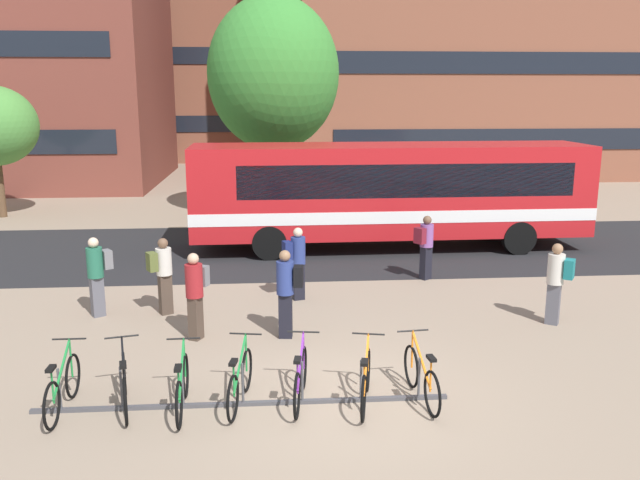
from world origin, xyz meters
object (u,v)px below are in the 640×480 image
at_px(commuter_olive_pack_2, 163,271).
at_px(street_tree_1, 273,74).
at_px(parked_bicycle_green_3, 240,382).
at_px(commuter_navy_pack_1, 297,259).
at_px(city_bus, 388,191).
at_px(commuter_grey_pack_6, 195,290).
at_px(parked_bicycle_green_0, 63,388).
at_px(parked_bicycle_orange_6, 421,378).
at_px(commuter_grey_pack_0, 97,271).
at_px(parked_bicycle_green_2, 182,388).
at_px(commuter_maroon_pack_4, 426,243).
at_px(parked_bicycle_black_1, 125,385).
at_px(parked_bicycle_purple_4, 300,379).
at_px(commuter_teal_pack_3, 557,278).
at_px(parked_bicycle_orange_5, 366,382).
at_px(commuter_black_pack_5, 287,288).

relative_size(commuter_olive_pack_2, street_tree_1, 0.21).
bearing_deg(parked_bicycle_green_3, street_tree_1, 7.17).
distance_m(parked_bicycle_green_3, commuter_navy_pack_1, 5.38).
bearing_deg(city_bus, commuter_grey_pack_6, 54.69).
relative_size(parked_bicycle_green_0, parked_bicycle_orange_6, 1.00).
bearing_deg(commuter_grey_pack_0, parked_bicycle_green_2, 84.21).
xyz_separation_m(parked_bicycle_green_2, commuter_grey_pack_0, (-2.35, 4.56, 0.62)).
xyz_separation_m(commuter_olive_pack_2, commuter_maroon_pack_4, (6.30, 2.25, -0.02)).
bearing_deg(city_bus, parked_bicycle_orange_6, 82.22).
bearing_deg(commuter_maroon_pack_4, parked_bicycle_black_1, -168.54).
xyz_separation_m(parked_bicycle_purple_4, commuter_navy_pack_1, (0.17, 5.22, 0.60)).
xyz_separation_m(commuter_teal_pack_3, commuter_grey_pack_6, (-7.36, -0.25, 0.01)).
relative_size(parked_bicycle_orange_5, commuter_grey_pack_0, 0.97).
bearing_deg(commuter_black_pack_5, parked_bicycle_orange_6, 131.37).
relative_size(commuter_maroon_pack_4, commuter_grey_pack_6, 0.96).
xyz_separation_m(commuter_olive_pack_2, commuter_teal_pack_3, (8.22, -1.27, 0.01)).
relative_size(city_bus, commuter_teal_pack_3, 6.98).
bearing_deg(commuter_navy_pack_1, parked_bicycle_black_1, -135.43).
bearing_deg(commuter_grey_pack_6, commuter_navy_pack_1, 165.20).
height_order(parked_bicycle_black_1, parked_bicycle_orange_6, same).
height_order(city_bus, commuter_olive_pack_2, city_bus).
relative_size(city_bus, parked_bicycle_orange_5, 7.11).
xyz_separation_m(commuter_teal_pack_3, commuter_maroon_pack_4, (-1.92, 3.52, -0.03)).
distance_m(parked_bicycle_green_3, parked_bicycle_orange_6, 2.83).
height_order(parked_bicycle_green_3, parked_bicycle_purple_4, same).
bearing_deg(commuter_navy_pack_1, parked_bicycle_green_0, -142.33).
height_order(parked_bicycle_green_2, commuter_navy_pack_1, commuter_navy_pack_1).
bearing_deg(parked_bicycle_orange_6, commuter_olive_pack_2, 40.49).
relative_size(commuter_grey_pack_0, commuter_olive_pack_2, 1.03).
relative_size(commuter_navy_pack_1, commuter_teal_pack_3, 0.99).
distance_m(city_bus, parked_bicycle_purple_4, 10.80).
height_order(commuter_navy_pack_1, commuter_olive_pack_2, commuter_navy_pack_1).
height_order(parked_bicycle_orange_6, commuter_olive_pack_2, commuter_olive_pack_2).
relative_size(commuter_navy_pack_1, commuter_grey_pack_6, 0.99).
xyz_separation_m(parked_bicycle_purple_4, commuter_olive_pack_2, (-2.76, 4.40, 0.60)).
xyz_separation_m(parked_bicycle_purple_4, commuter_black_pack_5, (-0.12, 2.80, 0.64)).
bearing_deg(parked_bicycle_orange_6, commuter_grey_pack_6, 46.39).
bearing_deg(parked_bicycle_green_2, parked_bicycle_purple_4, -86.92).
bearing_deg(commuter_grey_pack_0, commuter_black_pack_5, 125.20).
bearing_deg(commuter_maroon_pack_4, commuter_navy_pack_1, 167.66).
xyz_separation_m(parked_bicycle_green_2, commuter_grey_pack_6, (-0.10, 3.04, 0.62)).
height_order(parked_bicycle_black_1, parked_bicycle_purple_4, same).
height_order(commuter_teal_pack_3, street_tree_1, street_tree_1).
xyz_separation_m(commuter_navy_pack_1, commuter_black_pack_5, (-0.29, -2.42, 0.04)).
xyz_separation_m(parked_bicycle_green_0, commuter_black_pack_5, (3.47, 2.83, 0.64)).
relative_size(commuter_navy_pack_1, street_tree_1, 0.21).
relative_size(commuter_grey_pack_0, commuter_grey_pack_6, 1.00).
height_order(city_bus, parked_bicycle_orange_6, city_bus).
bearing_deg(street_tree_1, parked_bicycle_green_2, -95.70).
distance_m(parked_bicycle_black_1, commuter_maroon_pack_4, 9.12).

